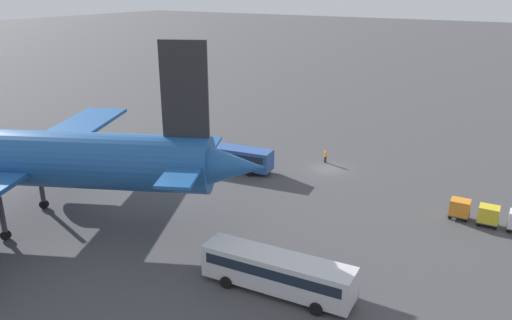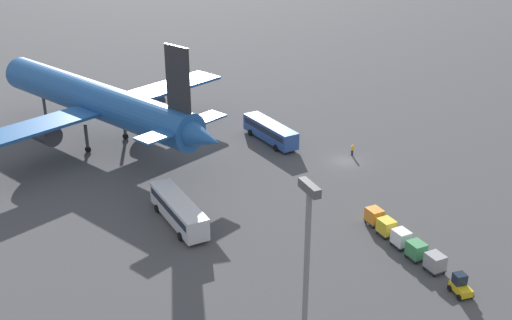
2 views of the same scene
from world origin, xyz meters
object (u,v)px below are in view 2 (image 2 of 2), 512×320
at_px(cargo_cart_grey, 435,262).
at_px(cargo_cart_yellow, 386,227).
at_px(cargo_cart_white, 401,238).
at_px(cargo_cart_orange, 374,216).
at_px(shuttle_bus_near, 270,130).
at_px(worker_person, 352,150).
at_px(airplane, 97,101).
at_px(shuttle_bus_far, 178,209).
at_px(baggage_tug, 460,285).
at_px(cargo_cart_green, 416,250).

bearing_deg(cargo_cart_grey, cargo_cart_yellow, 3.05).
distance_m(cargo_cart_white, cargo_cart_orange, 5.50).
height_order(shuttle_bus_near, cargo_cart_yellow, shuttle_bus_near).
bearing_deg(cargo_cart_grey, cargo_cart_orange, 1.37).
bearing_deg(worker_person, shuttle_bus_near, 41.85).
relative_size(airplane, worker_person, 28.49).
bearing_deg(cargo_cart_yellow, cargo_cart_grey, -176.95).
height_order(cargo_cart_grey, cargo_cart_yellow, same).
relative_size(shuttle_bus_near, worker_person, 6.98).
xyz_separation_m(shuttle_bus_near, shuttle_bus_far, (-18.97, 20.87, 0.06)).
bearing_deg(cargo_cart_white, cargo_cart_orange, -0.97).
relative_size(baggage_tug, cargo_cart_yellow, 1.22).
xyz_separation_m(shuttle_bus_far, cargo_cart_white, (-15.23, -21.07, -0.69)).
bearing_deg(shuttle_bus_near, cargo_cart_grey, 172.82).
relative_size(airplane, cargo_cart_yellow, 23.87).
height_order(airplane, cargo_cart_green, airplane).
bearing_deg(airplane, cargo_cart_green, -177.09).
xyz_separation_m(baggage_tug, cargo_cart_yellow, (12.38, 0.32, 0.25)).
xyz_separation_m(airplane, cargo_cart_orange, (-38.70, -24.66, -5.74)).
relative_size(shuttle_bus_far, baggage_tug, 4.90).
distance_m(cargo_cart_grey, cargo_cart_white, 5.51).
distance_m(shuttle_bus_near, cargo_cart_grey, 39.71).
distance_m(baggage_tug, worker_person, 34.98).
distance_m(baggage_tug, cargo_cart_white, 9.64).
height_order(cargo_cart_green, cargo_cart_yellow, same).
bearing_deg(airplane, cargo_cart_orange, -172.21).
height_order(shuttle_bus_near, cargo_cart_grey, shuttle_bus_near).
bearing_deg(baggage_tug, cargo_cart_grey, 5.04).
bearing_deg(cargo_cart_grey, shuttle_bus_far, 45.94).
xyz_separation_m(airplane, cargo_cart_yellow, (-41.45, -24.48, -5.74)).
bearing_deg(shuttle_bus_far, baggage_tug, -143.86).
distance_m(worker_person, cargo_cart_white, 25.81).
bearing_deg(cargo_cart_grey, baggage_tug, 178.39).
distance_m(airplane, shuttle_bus_near, 26.83).
xyz_separation_m(shuttle_bus_far, cargo_cart_grey, (-20.73, -21.42, -0.69)).
height_order(cargo_cart_green, cargo_cart_orange, same).
bearing_deg(cargo_cart_orange, baggage_tug, -179.44).
relative_size(baggage_tug, cargo_cart_grey, 1.22).
xyz_separation_m(airplane, shuttle_bus_far, (-28.97, -3.50, -5.05)).
xyz_separation_m(baggage_tug, cargo_cart_green, (6.89, 0.23, 0.25)).
xyz_separation_m(shuttle_bus_near, baggage_tug, (-43.84, -0.43, -0.88)).
bearing_deg(cargo_cart_green, shuttle_bus_far, 49.53).
bearing_deg(worker_person, baggage_tug, 166.07).
height_order(airplane, cargo_cart_grey, airplane).
bearing_deg(cargo_cart_white, cargo_cart_green, -179.80).
bearing_deg(cargo_cart_yellow, cargo_cart_orange, -3.68).
distance_m(airplane, cargo_cart_grey, 55.90).
xyz_separation_m(shuttle_bus_near, worker_person, (-9.89, -8.85, -0.96)).
distance_m(airplane, worker_person, 39.19).
bearing_deg(shuttle_bus_near, airplane, 59.71).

